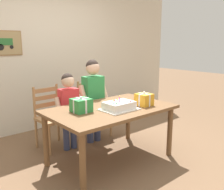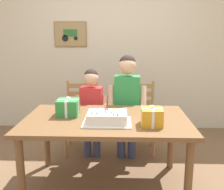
{
  "view_description": "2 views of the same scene",
  "coord_description": "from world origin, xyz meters",
  "px_view_note": "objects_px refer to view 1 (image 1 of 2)",
  "views": [
    {
      "loc": [
        -2.0,
        -2.35,
        1.56
      ],
      "look_at": [
        0.04,
        0.02,
        0.89
      ],
      "focal_mm": 39.98,
      "sensor_mm": 36.0,
      "label": 1
    },
    {
      "loc": [
        0.14,
        -2.47,
        1.52
      ],
      "look_at": [
        0.06,
        -0.03,
        0.97
      ],
      "focal_mm": 42.64,
      "sensor_mm": 36.0,
      "label": 2
    }
  ],
  "objects_px": {
    "dining_table": "(111,114)",
    "gift_box_red_large": "(81,105)",
    "child_younger": "(69,104)",
    "gift_box_beside_cake": "(144,99)",
    "birthday_cake": "(119,106)",
    "chair_right": "(93,108)",
    "child_older": "(93,93)",
    "chair_left": "(52,117)"
  },
  "relations": [
    {
      "from": "chair_left",
      "to": "child_younger",
      "type": "distance_m",
      "value": 0.35
    },
    {
      "from": "child_younger",
      "to": "chair_right",
      "type": "bearing_deg",
      "value": 20.82
    },
    {
      "from": "birthday_cake",
      "to": "dining_table",
      "type": "bearing_deg",
      "value": 96.48
    },
    {
      "from": "gift_box_beside_cake",
      "to": "child_younger",
      "type": "relative_size",
      "value": 0.18
    },
    {
      "from": "chair_right",
      "to": "child_younger",
      "type": "relative_size",
      "value": 0.82
    },
    {
      "from": "gift_box_beside_cake",
      "to": "chair_left",
      "type": "distance_m",
      "value": 1.39
    },
    {
      "from": "chair_left",
      "to": "chair_right",
      "type": "height_order",
      "value": "same"
    },
    {
      "from": "birthday_cake",
      "to": "child_older",
      "type": "bearing_deg",
      "value": 76.2
    },
    {
      "from": "chair_right",
      "to": "child_older",
      "type": "bearing_deg",
      "value": -125.26
    },
    {
      "from": "dining_table",
      "to": "birthday_cake",
      "type": "height_order",
      "value": "birthday_cake"
    },
    {
      "from": "dining_table",
      "to": "gift_box_beside_cake",
      "type": "distance_m",
      "value": 0.49
    },
    {
      "from": "dining_table",
      "to": "child_older",
      "type": "distance_m",
      "value": 0.71
    },
    {
      "from": "gift_box_beside_cake",
      "to": "child_older",
      "type": "xyz_separation_m",
      "value": [
        -0.2,
        0.86,
        -0.02
      ]
    },
    {
      "from": "dining_table",
      "to": "child_older",
      "type": "bearing_deg",
      "value": 72.07
    },
    {
      "from": "dining_table",
      "to": "chair_right",
      "type": "distance_m",
      "value": 0.98
    },
    {
      "from": "birthday_cake",
      "to": "child_younger",
      "type": "distance_m",
      "value": 0.85
    },
    {
      "from": "gift_box_red_large",
      "to": "gift_box_beside_cake",
      "type": "relative_size",
      "value": 1.07
    },
    {
      "from": "dining_table",
      "to": "child_younger",
      "type": "distance_m",
      "value": 0.7
    },
    {
      "from": "birthday_cake",
      "to": "chair_right",
      "type": "xyz_separation_m",
      "value": [
        0.36,
        1.04,
        -0.31
      ]
    },
    {
      "from": "dining_table",
      "to": "child_younger",
      "type": "relative_size",
      "value": 1.42
    },
    {
      "from": "dining_table",
      "to": "child_older",
      "type": "height_order",
      "value": "child_older"
    },
    {
      "from": "gift_box_red_large",
      "to": "child_younger",
      "type": "height_order",
      "value": "child_younger"
    },
    {
      "from": "dining_table",
      "to": "chair_right",
      "type": "relative_size",
      "value": 1.74
    },
    {
      "from": "gift_box_red_large",
      "to": "child_older",
      "type": "height_order",
      "value": "child_older"
    },
    {
      "from": "dining_table",
      "to": "child_younger",
      "type": "bearing_deg",
      "value": 108.25
    },
    {
      "from": "dining_table",
      "to": "gift_box_red_large",
      "type": "bearing_deg",
      "value": 167.44
    },
    {
      "from": "child_older",
      "to": "child_younger",
      "type": "relative_size",
      "value": 1.15
    },
    {
      "from": "gift_box_red_large",
      "to": "chair_left",
      "type": "height_order",
      "value": "same"
    },
    {
      "from": "chair_left",
      "to": "child_younger",
      "type": "height_order",
      "value": "child_younger"
    },
    {
      "from": "chair_right",
      "to": "child_younger",
      "type": "xyz_separation_m",
      "value": [
        -0.6,
        -0.23,
        0.21
      ]
    },
    {
      "from": "gift_box_beside_cake",
      "to": "child_older",
      "type": "bearing_deg",
      "value": 103.26
    },
    {
      "from": "dining_table",
      "to": "chair_right",
      "type": "height_order",
      "value": "chair_right"
    },
    {
      "from": "dining_table",
      "to": "gift_box_red_large",
      "type": "relative_size",
      "value": 7.42
    },
    {
      "from": "birthday_cake",
      "to": "chair_left",
      "type": "xyz_separation_m",
      "value": [
        -0.39,
        1.04,
        -0.31
      ]
    },
    {
      "from": "gift_box_beside_cake",
      "to": "dining_table",
      "type": "bearing_deg",
      "value": 155.26
    },
    {
      "from": "gift_box_beside_cake",
      "to": "child_younger",
      "type": "distance_m",
      "value": 1.08
    },
    {
      "from": "dining_table",
      "to": "gift_box_red_large",
      "type": "distance_m",
      "value": 0.43
    },
    {
      "from": "chair_left",
      "to": "birthday_cake",
      "type": "bearing_deg",
      "value": -69.2
    },
    {
      "from": "dining_table",
      "to": "chair_left",
      "type": "bearing_deg",
      "value": 112.93
    },
    {
      "from": "chair_right",
      "to": "child_older",
      "type": "relative_size",
      "value": 0.71
    },
    {
      "from": "dining_table",
      "to": "gift_box_beside_cake",
      "type": "relative_size",
      "value": 7.91
    },
    {
      "from": "birthday_cake",
      "to": "child_younger",
      "type": "bearing_deg",
      "value": 106.24
    }
  ]
}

